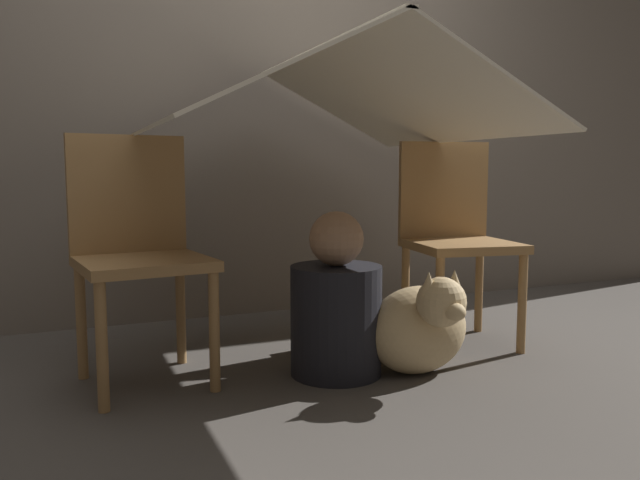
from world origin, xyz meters
name	(u,v)px	position (x,y,z in m)	size (l,w,h in m)	color
ground_plane	(334,372)	(0.00, 0.00, 0.00)	(8.80, 8.80, 0.00)	#47423D
wall_back	(247,71)	(0.00, 1.08, 1.25)	(7.00, 0.05, 2.50)	#6B6056
chair_left	(138,245)	(-0.67, 0.21, 0.48)	(0.47, 0.47, 0.87)	olive
chair_right	(454,231)	(0.67, 0.21, 0.48)	(0.48, 0.48, 0.87)	olive
sheet_canopy	(320,92)	(0.00, 0.14, 1.04)	(1.32, 1.30, 0.33)	silver
person_front	(337,308)	(0.00, -0.02, 0.24)	(0.33, 0.33, 0.60)	black
dog	(422,325)	(0.28, -0.15, 0.19)	(0.39, 0.39, 0.40)	tan
floor_cushion	(351,342)	(0.16, 0.19, 0.05)	(0.35, 0.28, 0.10)	#E5CC66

